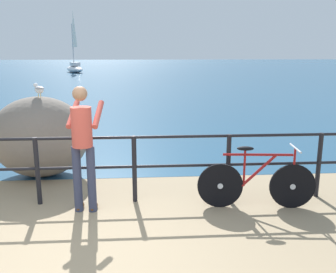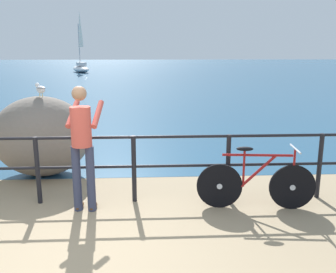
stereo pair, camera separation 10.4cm
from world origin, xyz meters
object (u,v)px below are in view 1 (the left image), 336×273
object	(u,v)px
person_at_railing	(83,143)
sailboat	(75,66)
bicycle	(257,182)
seagull	(39,89)
breakwater_boulder_main	(40,137)

from	to	relation	value
person_at_railing	sailboat	distance (m)	35.11
bicycle	person_at_railing	bearing A→B (deg)	-176.17
bicycle	sailboat	size ratio (longest dim) A/B	0.28
bicycle	seagull	world-z (taller)	seagull
bicycle	seagull	distance (m)	3.97
breakwater_boulder_main	bicycle	bearing A→B (deg)	-25.63
person_at_railing	sailboat	xyz separation A→B (m)	(-6.15, 34.57, -0.28)
seagull	sailboat	world-z (taller)	sailboat
person_at_railing	breakwater_boulder_main	world-z (taller)	person_at_railing
seagull	person_at_railing	bearing A→B (deg)	170.91
bicycle	seagull	xyz separation A→B (m)	(-3.41, 1.62, 1.20)
bicycle	seagull	size ratio (longest dim) A/B	5.64
seagull	sailboat	xyz separation A→B (m)	(-5.19, 33.02, -0.88)
person_at_railing	bicycle	bearing A→B (deg)	-85.64
bicycle	person_at_railing	distance (m)	2.53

